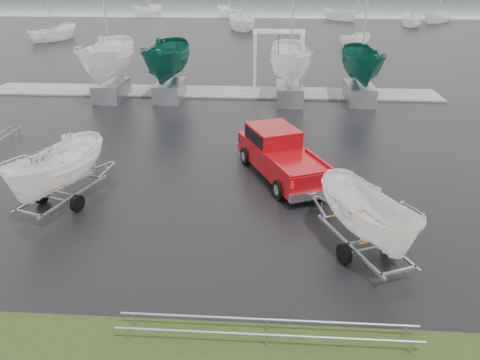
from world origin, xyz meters
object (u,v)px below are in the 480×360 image
pickup_truck (279,153)px  trailer_hitched (373,175)px  trailer_parked (51,132)px  boat_hoist (278,53)px

pickup_truck → trailer_hitched: (2.48, -5.71, 1.65)m
pickup_truck → trailer_parked: size_ratio=1.13×
pickup_truck → trailer_hitched: size_ratio=1.21×
pickup_truck → boat_hoist: size_ratio=1.40×
trailer_hitched → boat_hoist: 18.96m
trailer_parked → boat_hoist: bearing=82.3°
trailer_parked → boat_hoist: trailer_parked is taller
trailer_hitched → pickup_truck: bearing=90.0°
trailer_hitched → boat_hoist: bearing=73.9°
pickup_truck → trailer_hitched: trailer_hitched is taller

